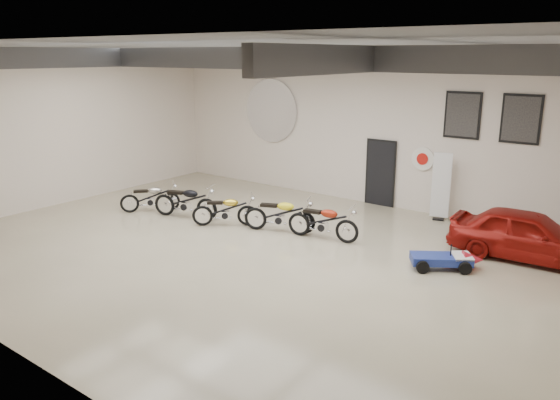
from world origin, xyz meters
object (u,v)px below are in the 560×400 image
Objects in this scene: motorcycle_red at (323,221)px; go_kart at (448,256)px; motorcycle_yellow at (279,214)px; motorcycle_black at (185,201)px; banner_stand at (441,188)px; motorcycle_gold at (225,210)px; vintage_car at (528,235)px; motorcycle_silver at (150,197)px.

motorcycle_red is 3.43m from go_kart.
motorcycle_yellow is at bearing 178.23° from motorcycle_red.
banner_stand is at bearing 17.64° from motorcycle_black.
motorcycle_yellow is at bearing -20.66° from motorcycle_gold.
motorcycle_black is 1.11× the size of motorcycle_gold.
banner_stand is 6.38m from motorcycle_gold.
vintage_car is at bearing -2.02° from motorcycle_black.
vintage_car is (6.02, 1.91, 0.10)m from motorcycle_yellow.
motorcycle_black is 1.03× the size of motorcycle_yellow.
motorcycle_red is at bearing -14.10° from motorcycle_yellow.
vintage_car reaches higher than go_kart.
motorcycle_yellow is 1.01× the size of motorcycle_red.
motorcycle_yellow is 1.32m from motorcycle_red.
motorcycle_black is 0.57× the size of vintage_car.
banner_stand is at bearing 54.06° from vintage_car.
go_kart is at bearing -78.60° from banner_stand.
vintage_car is at bearing -45.26° from banner_stand.
motorcycle_red is (-1.82, -3.58, -0.48)m from banner_stand.
motorcycle_black is 3.14m from motorcycle_yellow.
banner_stand reaches higher than motorcycle_black.
motorcycle_red is 1.18× the size of go_kart.
motorcycle_red is (1.31, 0.18, -0.00)m from motorcycle_yellow.
banner_stand is 1.00× the size of motorcycle_red.
motorcycle_silver is 1.08× the size of go_kart.
go_kart is (9.19, 1.01, -0.17)m from motorcycle_silver.
motorcycle_gold is at bearing 152.60° from go_kart.
motorcycle_gold is at bearing -42.41° from motorcycle_silver.
motorcycle_gold is (1.50, 0.14, -0.05)m from motorcycle_black.
motorcycle_yellow is at bearing -5.88° from motorcycle_black.
motorcycle_red is at bearing -7.06° from motorcycle_black.
motorcycle_red is 5.02m from vintage_car.
banner_stand reaches higher than motorcycle_silver.
motorcycle_yellow is 1.19× the size of go_kart.
banner_stand is 1.10× the size of motorcycle_silver.
motorcycle_gold is (2.88, 0.34, 0.01)m from motorcycle_silver.
banner_stand is 7.63m from motorcycle_black.
banner_stand is 1.07× the size of motorcycle_gold.
go_kart is at bearing 140.20° from vintage_car.
motorcycle_silver is 0.50× the size of vintage_car.
motorcycle_gold is 1.11× the size of go_kart.
vintage_car is (2.89, -1.85, -0.38)m from banner_stand.
motorcycle_silver is at bearing 170.58° from motorcycle_black.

